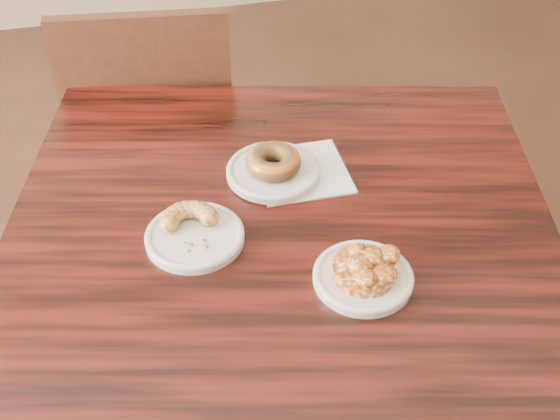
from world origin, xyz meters
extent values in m
cube|color=black|center=(-0.27, 0.06, 0.38)|extent=(1.10, 1.10, 0.75)
cube|color=white|center=(-0.20, 0.20, 0.75)|extent=(0.16, 0.16, 0.00)
cylinder|color=silver|center=(-0.25, 0.20, 0.76)|extent=(0.17, 0.17, 0.01)
cylinder|color=silver|center=(-0.41, 0.07, 0.76)|extent=(0.16, 0.16, 0.01)
cylinder|color=silver|center=(-0.18, -0.08, 0.76)|extent=(0.15, 0.15, 0.01)
torus|color=#9B4916|center=(-0.25, 0.20, 0.78)|extent=(0.10, 0.10, 0.03)
camera|label=1|loc=(-0.47, -0.75, 1.53)|focal=45.00mm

